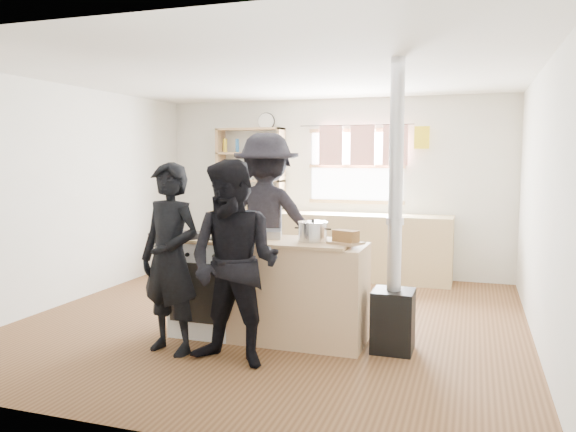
{
  "coord_description": "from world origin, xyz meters",
  "views": [
    {
      "loc": [
        1.92,
        -5.34,
        1.68
      ],
      "look_at": [
        0.19,
        -0.1,
        1.1
      ],
      "focal_mm": 35.0,
      "sensor_mm": 36.0,
      "label": 1
    }
  ],
  "objects_px": {
    "stockpot_stove": "(226,227)",
    "bread_board": "(346,238)",
    "cooking_island": "(268,288)",
    "roast_tray": "(265,234)",
    "thermos": "(395,204)",
    "skillet_greens": "(183,235)",
    "stockpot_counter": "(313,231)",
    "person_near_right": "(234,264)",
    "flue_heater": "(394,278)",
    "person_far": "(266,222)",
    "person_near_left": "(170,258)"
  },
  "relations": [
    {
      "from": "roast_tray",
      "to": "person_far",
      "type": "distance_m",
      "value": 0.94
    },
    {
      "from": "bread_board",
      "to": "flue_heater",
      "type": "relative_size",
      "value": 0.14
    },
    {
      "from": "thermos",
      "to": "cooking_island",
      "type": "relative_size",
      "value": 0.16
    },
    {
      "from": "roast_tray",
      "to": "stockpot_counter",
      "type": "distance_m",
      "value": 0.49
    },
    {
      "from": "stockpot_counter",
      "to": "person_near_left",
      "type": "height_order",
      "value": "person_near_left"
    },
    {
      "from": "stockpot_stove",
      "to": "person_near_left",
      "type": "bearing_deg",
      "value": -102.95
    },
    {
      "from": "flue_heater",
      "to": "skillet_greens",
      "type": "bearing_deg",
      "value": -174.51
    },
    {
      "from": "stockpot_stove",
      "to": "person_near_left",
      "type": "relative_size",
      "value": 0.13
    },
    {
      "from": "stockpot_counter",
      "to": "roast_tray",
      "type": "bearing_deg",
      "value": 172.36
    },
    {
      "from": "skillet_greens",
      "to": "person_far",
      "type": "bearing_deg",
      "value": 70.4
    },
    {
      "from": "thermos",
      "to": "cooking_island",
      "type": "xyz_separation_m",
      "value": [
        -0.79,
        -2.77,
        -0.59
      ]
    },
    {
      "from": "cooking_island",
      "to": "person_near_right",
      "type": "xyz_separation_m",
      "value": [
        -0.02,
        -0.73,
        0.37
      ]
    },
    {
      "from": "cooking_island",
      "to": "skillet_greens",
      "type": "distance_m",
      "value": 0.94
    },
    {
      "from": "flue_heater",
      "to": "person_near_left",
      "type": "relative_size",
      "value": 1.53
    },
    {
      "from": "cooking_island",
      "to": "stockpot_stove",
      "type": "bearing_deg",
      "value": 163.02
    },
    {
      "from": "cooking_island",
      "to": "flue_heater",
      "type": "xyz_separation_m",
      "value": [
        1.16,
        -0.0,
        0.18
      ]
    },
    {
      "from": "person_near_right",
      "to": "person_far",
      "type": "relative_size",
      "value": 0.86
    },
    {
      "from": "stockpot_counter",
      "to": "flue_heater",
      "type": "height_order",
      "value": "flue_heater"
    },
    {
      "from": "stockpot_stove",
      "to": "flue_heater",
      "type": "height_order",
      "value": "flue_heater"
    },
    {
      "from": "cooking_island",
      "to": "roast_tray",
      "type": "height_order",
      "value": "roast_tray"
    },
    {
      "from": "person_near_right",
      "to": "person_far",
      "type": "bearing_deg",
      "value": 107.84
    },
    {
      "from": "skillet_greens",
      "to": "stockpot_counter",
      "type": "distance_m",
      "value": 1.22
    },
    {
      "from": "thermos",
      "to": "stockpot_stove",
      "type": "distance_m",
      "value": 2.92
    },
    {
      "from": "roast_tray",
      "to": "person_near_left",
      "type": "relative_size",
      "value": 0.22
    },
    {
      "from": "cooking_island",
      "to": "bread_board",
      "type": "height_order",
      "value": "bread_board"
    },
    {
      "from": "skillet_greens",
      "to": "bread_board",
      "type": "bearing_deg",
      "value": 4.82
    },
    {
      "from": "thermos",
      "to": "person_near_right",
      "type": "distance_m",
      "value": 3.6
    },
    {
      "from": "skillet_greens",
      "to": "thermos",
      "type": "bearing_deg",
      "value": 62.05
    },
    {
      "from": "flue_heater",
      "to": "person_near_left",
      "type": "xyz_separation_m",
      "value": [
        -1.82,
        -0.62,
        0.17
      ]
    },
    {
      "from": "bread_board",
      "to": "thermos",
      "type": "bearing_deg",
      "value": 88.95
    },
    {
      "from": "flue_heater",
      "to": "person_near_right",
      "type": "bearing_deg",
      "value": -148.38
    },
    {
      "from": "person_far",
      "to": "roast_tray",
      "type": "bearing_deg",
      "value": 102.77
    },
    {
      "from": "thermos",
      "to": "person_far",
      "type": "relative_size",
      "value": 0.16
    },
    {
      "from": "thermos",
      "to": "stockpot_stove",
      "type": "xyz_separation_m",
      "value": [
        -1.28,
        -2.62,
        -0.05
      ]
    },
    {
      "from": "cooking_island",
      "to": "bread_board",
      "type": "relative_size",
      "value": 5.83
    },
    {
      "from": "thermos",
      "to": "flue_heater",
      "type": "bearing_deg",
      "value": -82.57
    },
    {
      "from": "stockpot_counter",
      "to": "person_near_right",
      "type": "distance_m",
      "value": 0.87
    },
    {
      "from": "thermos",
      "to": "cooking_island",
      "type": "bearing_deg",
      "value": -106.01
    },
    {
      "from": "thermos",
      "to": "person_near_right",
      "type": "height_order",
      "value": "person_near_right"
    },
    {
      "from": "cooking_island",
      "to": "person_far",
      "type": "height_order",
      "value": "person_far"
    },
    {
      "from": "stockpot_stove",
      "to": "person_near_left",
      "type": "xyz_separation_m",
      "value": [
        -0.18,
        -0.77,
        -0.19
      ]
    },
    {
      "from": "thermos",
      "to": "bread_board",
      "type": "relative_size",
      "value": 0.93
    },
    {
      "from": "roast_tray",
      "to": "thermos",
      "type": "bearing_deg",
      "value": 72.62
    },
    {
      "from": "bread_board",
      "to": "person_near_right",
      "type": "relative_size",
      "value": 0.2
    },
    {
      "from": "skillet_greens",
      "to": "stockpot_counter",
      "type": "relative_size",
      "value": 1.37
    },
    {
      "from": "person_near_right",
      "to": "cooking_island",
      "type": "bearing_deg",
      "value": 94.51
    },
    {
      "from": "bread_board",
      "to": "stockpot_counter",
      "type": "bearing_deg",
      "value": 169.24
    },
    {
      "from": "cooking_island",
      "to": "flue_heater",
      "type": "distance_m",
      "value": 1.17
    },
    {
      "from": "stockpot_stove",
      "to": "bread_board",
      "type": "relative_size",
      "value": 0.65
    },
    {
      "from": "cooking_island",
      "to": "roast_tray",
      "type": "relative_size",
      "value": 5.43
    }
  ]
}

